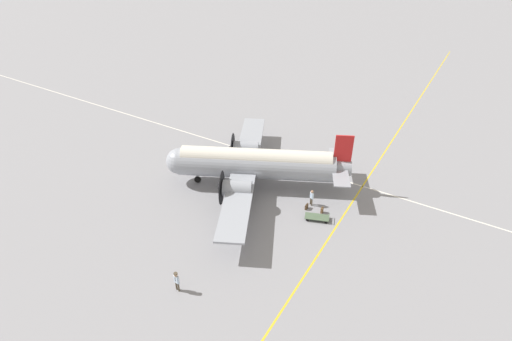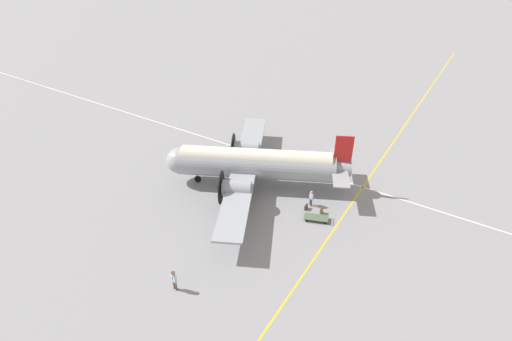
{
  "view_description": "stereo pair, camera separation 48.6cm",
  "coord_description": "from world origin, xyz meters",
  "px_view_note": "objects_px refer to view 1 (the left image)",
  "views": [
    {
      "loc": [
        -28.82,
        -17.3,
        23.71
      ],
      "look_at": [
        0.0,
        0.0,
        1.81
      ],
      "focal_mm": 28.0,
      "sensor_mm": 36.0,
      "label": 1
    },
    {
      "loc": [
        -28.57,
        -17.71,
        23.71
      ],
      "look_at": [
        0.0,
        0.0,
        1.81
      ],
      "focal_mm": 28.0,
      "sensor_mm": 36.0,
      "label": 2
    }
  ],
  "objects_px": {
    "suitcase_near_door": "(322,210)",
    "suitcase_upright_spare": "(307,207)",
    "airliner_main": "(251,163)",
    "crew_foreground": "(176,280)",
    "passenger_boarding": "(312,196)",
    "baggage_cart": "(317,217)"
  },
  "relations": [
    {
      "from": "crew_foreground",
      "to": "airliner_main",
      "type": "bearing_deg",
      "value": -71.89
    },
    {
      "from": "airliner_main",
      "to": "suitcase_near_door",
      "type": "relative_size",
      "value": 32.43
    },
    {
      "from": "crew_foreground",
      "to": "suitcase_near_door",
      "type": "bearing_deg",
      "value": -103.17
    },
    {
      "from": "airliner_main",
      "to": "suitcase_near_door",
      "type": "xyz_separation_m",
      "value": [
        -0.43,
        -8.0,
        -2.34
      ]
    },
    {
      "from": "passenger_boarding",
      "to": "crew_foreground",
      "type": "bearing_deg",
      "value": 110.8
    },
    {
      "from": "suitcase_upright_spare",
      "to": "baggage_cart",
      "type": "bearing_deg",
      "value": -121.94
    },
    {
      "from": "suitcase_near_door",
      "to": "suitcase_upright_spare",
      "type": "height_order",
      "value": "suitcase_near_door"
    },
    {
      "from": "suitcase_near_door",
      "to": "suitcase_upright_spare",
      "type": "xyz_separation_m",
      "value": [
        -0.22,
        1.48,
        -0.05
      ]
    },
    {
      "from": "airliner_main",
      "to": "crew_foreground",
      "type": "xyz_separation_m",
      "value": [
        -14.43,
        -2.42,
        -1.51
      ]
    },
    {
      "from": "passenger_boarding",
      "to": "suitcase_near_door",
      "type": "distance_m",
      "value": 1.65
    },
    {
      "from": "suitcase_upright_spare",
      "to": "baggage_cart",
      "type": "height_order",
      "value": "baggage_cart"
    },
    {
      "from": "passenger_boarding",
      "to": "suitcase_upright_spare",
      "type": "relative_size",
      "value": 3.15
    },
    {
      "from": "crew_foreground",
      "to": "passenger_boarding",
      "type": "relative_size",
      "value": 1.06
    },
    {
      "from": "airliner_main",
      "to": "baggage_cart",
      "type": "height_order",
      "value": "airliner_main"
    },
    {
      "from": "passenger_boarding",
      "to": "suitcase_upright_spare",
      "type": "xyz_separation_m",
      "value": [
        -0.77,
        0.12,
        -0.79
      ]
    },
    {
      "from": "crew_foreground",
      "to": "passenger_boarding",
      "type": "bearing_deg",
      "value": -97.59
    },
    {
      "from": "airliner_main",
      "to": "passenger_boarding",
      "type": "xyz_separation_m",
      "value": [
        0.12,
        -6.64,
        -1.61
      ]
    },
    {
      "from": "passenger_boarding",
      "to": "suitcase_upright_spare",
      "type": "distance_m",
      "value": 1.11
    },
    {
      "from": "passenger_boarding",
      "to": "suitcase_near_door",
      "type": "bearing_deg",
      "value": -165.2
    },
    {
      "from": "airliner_main",
      "to": "passenger_boarding",
      "type": "bearing_deg",
      "value": 155.18
    },
    {
      "from": "airliner_main",
      "to": "passenger_boarding",
      "type": "relative_size",
      "value": 12.3
    },
    {
      "from": "crew_foreground",
      "to": "suitcase_upright_spare",
      "type": "xyz_separation_m",
      "value": [
        13.78,
        -4.1,
        -0.88
      ]
    }
  ]
}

